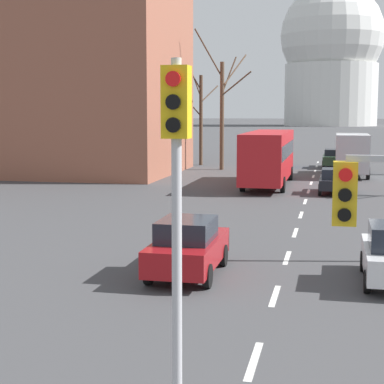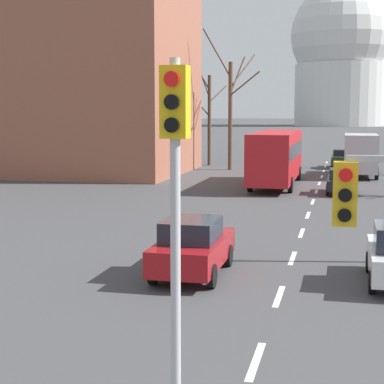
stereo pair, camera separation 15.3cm
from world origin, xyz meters
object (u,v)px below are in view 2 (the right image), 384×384
Objects in this scene: sedan_near_left at (342,181)px; city_bus at (276,154)px; traffic_signal_centre_tall at (175,185)px; sedan_far_right at (342,158)px; sedan_mid_centre at (193,247)px; sedan_near_right at (290,157)px; delivery_truck at (360,153)px.

sedan_near_left is 0.36× the size of city_bus.
sedan_near_left is at bearing -35.71° from city_bus.
city_bus is (-2.02, 32.87, -1.78)m from traffic_signal_centre_tall.
city_bus reaches higher than sedan_far_right.
sedan_mid_centre is at bearing -90.07° from city_bus.
sedan_near_right is 0.91× the size of sedan_far_right.
sedan_far_right is at bearing 87.46° from traffic_signal_centre_tall.
sedan_near_left is 5.28m from city_bus.
sedan_mid_centre is 0.39× the size of city_bus.
sedan_far_right is 6.95m from delivery_truck.
sedan_mid_centre is at bearing -101.71° from sedan_near_left.
traffic_signal_centre_tall is at bearing -94.77° from delivery_truck.
sedan_near_right is 0.57× the size of delivery_truck.
city_bus is 1.50× the size of delivery_truck.
city_bus is at bearing 93.52° from traffic_signal_centre_tall.
sedan_near_left is at bearing 85.91° from traffic_signal_centre_tall.
sedan_far_right is at bearing 0.91° from sedan_near_right.
city_bus is at bearing 144.29° from sedan_near_left.
sedan_near_right is at bearing 104.52° from sedan_near_left.
sedan_far_right is (4.44, 0.07, -0.05)m from sedan_near_right.
delivery_truck reaches higher than sedan_near_right.
traffic_signal_centre_tall reaches higher than sedan_mid_centre.
city_bus is at bearing 89.93° from sedan_mid_centre.
delivery_truck reaches higher than sedan_near_left.
city_bus is at bearing -105.95° from sedan_far_right.
city_bus is (0.03, 23.19, 1.19)m from sedan_mid_centre.
city_bus is (0.33, -14.33, 1.17)m from sedan_near_right.
traffic_signal_centre_tall is at bearing -87.15° from sedan_near_right.
sedan_near_left is 17.89m from sedan_near_right.
city_bus reaches higher than sedan_near_left.
sedan_far_right is 15.03m from city_bus.
sedan_near_left is 0.96× the size of sedan_near_right.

